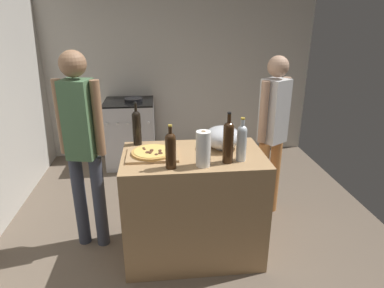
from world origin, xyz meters
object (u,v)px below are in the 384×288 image
object	(u,v)px
paper_towel_roll	(203,149)
person_in_stripes	(82,141)
wine_bottle_dark	(242,141)
wine_bottle_green	(228,141)
mixing_bowl	(223,137)
stove	(131,133)
pizza	(152,152)
wine_bottle_amber	(137,126)
wine_bottle_clear	(171,149)
person_in_red	(273,129)

from	to	relation	value
paper_towel_roll	person_in_stripes	world-z (taller)	person_in_stripes
wine_bottle_dark	wine_bottle_green	distance (m)	0.11
paper_towel_roll	wine_bottle_green	xyz separation A→B (m)	(0.19, 0.04, 0.04)
mixing_bowl	stove	distance (m)	2.17
paper_towel_roll	wine_bottle_green	size ratio (longest dim) A/B	0.69
pizza	stove	distance (m)	2.08
wine_bottle_amber	stove	world-z (taller)	wine_bottle_amber
paper_towel_roll	wine_bottle_amber	size ratio (longest dim) A/B	0.72
mixing_bowl	wine_bottle_amber	size ratio (longest dim) A/B	0.83
wine_bottle_clear	mixing_bowl	bearing A→B (deg)	38.00
paper_towel_roll	person_in_red	distance (m)	1.09
mixing_bowl	paper_towel_roll	world-z (taller)	paper_towel_roll
paper_towel_roll	wine_bottle_clear	bearing A→B (deg)	-176.30
pizza	mixing_bowl	bearing A→B (deg)	10.18
stove	wine_bottle_dark	bearing A→B (deg)	-65.10
wine_bottle_dark	wine_bottle_amber	xyz separation A→B (m)	(-0.79, 0.43, 0.01)
wine_bottle_amber	person_in_stripes	world-z (taller)	person_in_stripes
wine_bottle_green	person_in_stripes	size ratio (longest dim) A/B	0.23
wine_bottle_green	person_in_stripes	world-z (taller)	person_in_stripes
wine_bottle_amber	wine_bottle_green	size ratio (longest dim) A/B	0.95
mixing_bowl	paper_towel_roll	bearing A→B (deg)	-121.95
wine_bottle_clear	wine_bottle_amber	distance (m)	0.57
wine_bottle_clear	wine_bottle_dark	xyz separation A→B (m)	(0.53, 0.08, 0.01)
person_in_red	mixing_bowl	bearing A→B (deg)	-143.51
pizza	person_in_stripes	world-z (taller)	person_in_stripes
mixing_bowl	stove	size ratio (longest dim) A/B	0.33
pizza	wine_bottle_clear	distance (m)	0.30
person_in_red	wine_bottle_green	bearing A→B (deg)	-129.60
person_in_red	stove	bearing A→B (deg)	135.47
mixing_bowl	paper_towel_roll	size ratio (longest dim) A/B	1.15
stove	person_in_red	size ratio (longest dim) A/B	0.58
wine_bottle_clear	wine_bottle_amber	bearing A→B (deg)	117.31
stove	wine_bottle_green	bearing A→B (deg)	-67.73
mixing_bowl	paper_towel_roll	xyz separation A→B (m)	(-0.21, -0.33, 0.04)
pizza	paper_towel_roll	world-z (taller)	paper_towel_roll
person_in_stripes	wine_bottle_clear	bearing A→B (deg)	-32.35
person_in_red	wine_bottle_clear	bearing A→B (deg)	-142.85
wine_bottle_amber	person_in_red	world-z (taller)	person_in_red
wine_bottle_amber	wine_bottle_green	world-z (taller)	wine_bottle_green
person_in_stripes	person_in_red	world-z (taller)	person_in_stripes
person_in_stripes	pizza	bearing A→B (deg)	-19.83
person_in_stripes	wine_bottle_dark	bearing A→B (deg)	-16.48
wine_bottle_amber	mixing_bowl	bearing A→B (deg)	-12.94
wine_bottle_amber	wine_bottle_green	xyz separation A→B (m)	(0.69, -0.45, 0.01)
wine_bottle_clear	person_in_red	xyz separation A→B (m)	(1.02, 0.77, -0.14)
paper_towel_roll	pizza	bearing A→B (deg)	148.63
wine_bottle_amber	stove	xyz separation A→B (m)	(-0.20, 1.72, -0.64)
wine_bottle_clear	person_in_stripes	xyz separation A→B (m)	(-0.71, 0.45, -0.07)
pizza	wine_bottle_amber	size ratio (longest dim) A/B	0.88
wine_bottle_dark	wine_bottle_amber	size ratio (longest dim) A/B	0.91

